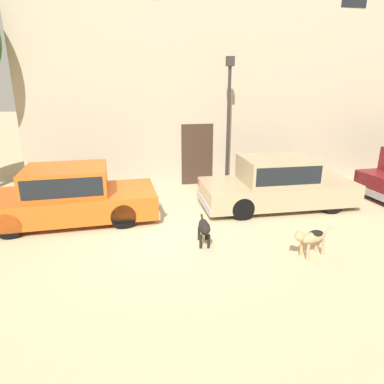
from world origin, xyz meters
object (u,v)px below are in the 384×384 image
object	(u,v)px
stray_dog_spotted	(204,228)
street_lamp	(229,109)
parked_sedan_second	(277,183)
stray_dog_tan	(312,237)
parked_sedan_nearest	(69,195)

from	to	relation	value
stray_dog_spotted	street_lamp	xyz separation A→B (m)	(1.56, 3.78, 2.22)
parked_sedan_second	stray_dog_tan	size ratio (longest dim) A/B	4.26
parked_sedan_second	stray_dog_spotted	distance (m)	3.32
stray_dog_tan	street_lamp	size ratio (longest dim) A/B	0.25
street_lamp	parked_sedan_nearest	bearing A→B (deg)	-159.25
parked_sedan_second	street_lamp	size ratio (longest dim) A/B	1.06
stray_dog_tan	street_lamp	bearing A→B (deg)	-102.57
parked_sedan_nearest	stray_dog_tan	distance (m)	5.90
stray_dog_tan	street_lamp	distance (m)	5.17
parked_sedan_nearest	street_lamp	xyz separation A→B (m)	(4.65, 1.76, 1.94)
parked_sedan_second	stray_dog_spotted	world-z (taller)	parked_sedan_second
stray_dog_spotted	street_lamp	world-z (taller)	street_lamp
parked_sedan_nearest	stray_dog_tan	xyz separation A→B (m)	(5.14, -2.88, -0.28)
parked_sedan_nearest	street_lamp	world-z (taller)	street_lamp
parked_sedan_second	stray_dog_tan	bearing A→B (deg)	-100.14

